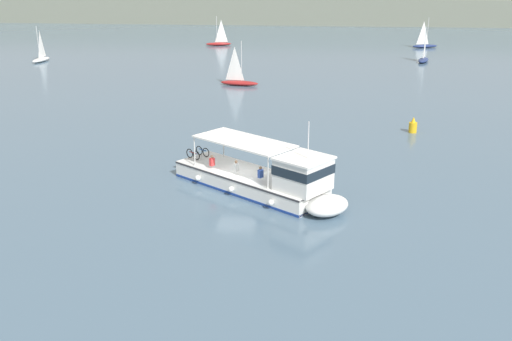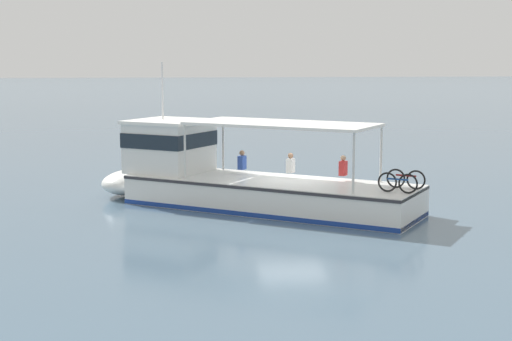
# 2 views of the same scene
# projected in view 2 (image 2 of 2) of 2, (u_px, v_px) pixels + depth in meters

# --- Properties ---
(ground_plane) EXTENTS (400.00, 400.00, 0.00)m
(ground_plane) POSITION_uv_depth(u_px,v_px,m) (292.00, 208.00, 28.01)
(ground_plane) COLOR slate
(ferry_main) EXTENTS (12.11, 9.95, 5.32)m
(ferry_main) POSITION_uv_depth(u_px,v_px,m) (232.00, 179.00, 28.30)
(ferry_main) COLOR white
(ferry_main) RESTS_ON ground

